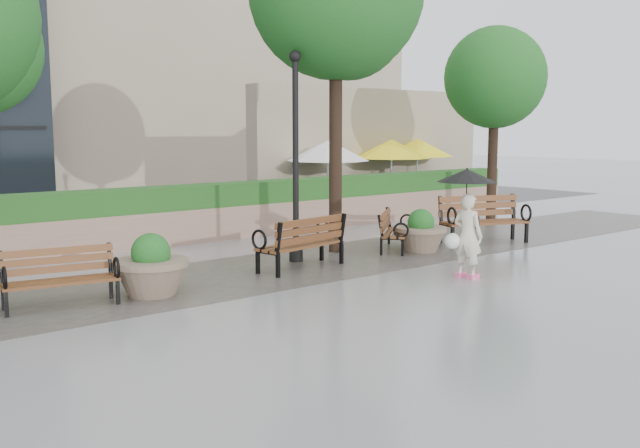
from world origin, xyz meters
TOP-DOWN VIEW (x-y plane):
  - ground at (0.00, 0.00)m, footprint 100.00×100.00m
  - cobble_strip at (0.00, 3.00)m, footprint 28.00×3.20m
  - hedge_wall at (0.00, 7.00)m, footprint 24.00×0.80m
  - cafe_wall at (9.50, 10.00)m, footprint 10.00×0.60m
  - cafe_hedge at (9.00, 7.80)m, footprint 8.00×0.50m
  - asphalt_street at (0.00, 11.00)m, footprint 40.00×7.00m
  - bench_1 at (-3.88, 2.63)m, footprint 1.74×0.94m
  - bench_2 at (0.74, 2.70)m, footprint 1.97×1.04m
  - bench_3 at (3.65, 3.08)m, footprint 1.64×1.51m
  - bench_4 at (5.93, 2.44)m, footprint 2.19×1.50m
  - planter_left at (-2.47, 2.50)m, footprint 1.21×1.21m
  - planter_right at (3.94, 2.59)m, footprint 1.12×1.12m
  - lamppost at (1.12, 3.37)m, footprint 0.28×0.28m
  - tree_2 at (9.60, 5.00)m, footprint 3.06×2.89m
  - patio_umb_white at (6.32, 8.61)m, footprint 2.50×2.50m
  - patio_umb_yellow_a at (9.14, 8.74)m, footprint 2.50×2.50m
  - patio_umb_yellow_b at (10.89, 9.25)m, footprint 2.50×2.50m
  - pedestrian at (2.56, 0.20)m, footprint 1.07×1.07m

SIDE VIEW (x-z plane):
  - ground at x=0.00m, z-range 0.00..0.00m
  - asphalt_street at x=0.00m, z-range 0.00..0.00m
  - cobble_strip at x=0.00m, z-range 0.00..0.01m
  - bench_3 at x=3.65m, z-range -0.17..0.69m
  - bench_1 at x=-3.88m, z-range -0.18..0.71m
  - bench_2 at x=0.74m, z-range -0.20..0.80m
  - bench_4 at x=5.93m, z-range -0.22..0.88m
  - planter_right at x=3.94m, z-range -0.10..0.84m
  - planter_left at x=-2.47m, z-range -0.11..0.91m
  - cafe_hedge at x=9.00m, z-range 0.00..0.90m
  - hedge_wall at x=0.00m, z-range -0.01..1.34m
  - pedestrian at x=2.56m, z-range 0.21..2.17m
  - lamppost at x=1.12m, z-range -0.25..3.95m
  - patio_umb_white at x=6.32m, z-range 0.84..3.14m
  - patio_umb_yellow_a at x=9.14m, z-range 0.84..3.14m
  - patio_umb_yellow_b at x=10.89m, z-range 0.84..3.14m
  - cafe_wall at x=9.50m, z-range 0.00..4.00m
  - tree_2 at x=9.60m, z-range 1.22..6.78m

